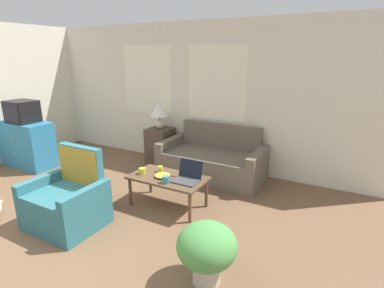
{
  "coord_description": "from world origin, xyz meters",
  "views": [
    {
      "loc": [
        2.83,
        -1.24,
        2.03
      ],
      "look_at": [
        0.77,
        2.51,
        0.75
      ],
      "focal_mm": 28.0,
      "sensor_mm": 36.0,
      "label": 1
    }
  ],
  "objects_px": {
    "armchair": "(69,202)",
    "cup_white": "(166,180)",
    "cup_yellow": "(160,169)",
    "snack_bowl": "(162,175)",
    "coffee_table": "(168,180)",
    "television": "(22,111)",
    "potted_plant": "(207,248)",
    "couch": "(213,161)",
    "table_lamp": "(159,111)",
    "laptop": "(187,176)",
    "cup_navy": "(142,171)"
  },
  "relations": [
    {
      "from": "armchair",
      "to": "cup_yellow",
      "type": "relative_size",
      "value": 11.01
    },
    {
      "from": "cup_yellow",
      "to": "cup_navy",
      "type": "bearing_deg",
      "value": -134.27
    },
    {
      "from": "coffee_table",
      "to": "potted_plant",
      "type": "bearing_deg",
      "value": -43.68
    },
    {
      "from": "table_lamp",
      "to": "potted_plant",
      "type": "relative_size",
      "value": 0.84
    },
    {
      "from": "coffee_table",
      "to": "cup_white",
      "type": "bearing_deg",
      "value": -63.46
    },
    {
      "from": "coffee_table",
      "to": "cup_yellow",
      "type": "height_order",
      "value": "cup_yellow"
    },
    {
      "from": "cup_navy",
      "to": "cup_yellow",
      "type": "relative_size",
      "value": 1.13
    },
    {
      "from": "laptop",
      "to": "cup_yellow",
      "type": "bearing_deg",
      "value": 171.22
    },
    {
      "from": "table_lamp",
      "to": "cup_white",
      "type": "height_order",
      "value": "table_lamp"
    },
    {
      "from": "television",
      "to": "coffee_table",
      "type": "height_order",
      "value": "television"
    },
    {
      "from": "snack_bowl",
      "to": "armchair",
      "type": "bearing_deg",
      "value": -129.34
    },
    {
      "from": "cup_white",
      "to": "cup_navy",
      "type": "bearing_deg",
      "value": 168.08
    },
    {
      "from": "coffee_table",
      "to": "potted_plant",
      "type": "height_order",
      "value": "potted_plant"
    },
    {
      "from": "television",
      "to": "coffee_table",
      "type": "relative_size",
      "value": 0.5
    },
    {
      "from": "cup_navy",
      "to": "snack_bowl",
      "type": "distance_m",
      "value": 0.31
    },
    {
      "from": "cup_yellow",
      "to": "television",
      "type": "bearing_deg",
      "value": -179.25
    },
    {
      "from": "snack_bowl",
      "to": "laptop",
      "type": "bearing_deg",
      "value": 10.01
    },
    {
      "from": "cup_yellow",
      "to": "snack_bowl",
      "type": "height_order",
      "value": "cup_yellow"
    },
    {
      "from": "cup_yellow",
      "to": "laptop",
      "type": "bearing_deg",
      "value": -8.78
    },
    {
      "from": "table_lamp",
      "to": "cup_yellow",
      "type": "distance_m",
      "value": 1.67
    },
    {
      "from": "coffee_table",
      "to": "laptop",
      "type": "height_order",
      "value": "laptop"
    },
    {
      "from": "couch",
      "to": "snack_bowl",
      "type": "height_order",
      "value": "couch"
    },
    {
      "from": "table_lamp",
      "to": "cup_navy",
      "type": "bearing_deg",
      "value": -63.97
    },
    {
      "from": "couch",
      "to": "laptop",
      "type": "height_order",
      "value": "couch"
    },
    {
      "from": "snack_bowl",
      "to": "potted_plant",
      "type": "height_order",
      "value": "potted_plant"
    },
    {
      "from": "couch",
      "to": "table_lamp",
      "type": "relative_size",
      "value": 3.48
    },
    {
      "from": "couch",
      "to": "cup_navy",
      "type": "xyz_separation_m",
      "value": [
        -0.46,
        -1.36,
        0.21
      ]
    },
    {
      "from": "couch",
      "to": "coffee_table",
      "type": "bearing_deg",
      "value": -94.09
    },
    {
      "from": "laptop",
      "to": "cup_white",
      "type": "bearing_deg",
      "value": -134.91
    },
    {
      "from": "couch",
      "to": "coffee_table",
      "type": "xyz_separation_m",
      "value": [
        -0.09,
        -1.27,
        0.12
      ]
    },
    {
      "from": "coffee_table",
      "to": "cup_navy",
      "type": "distance_m",
      "value": 0.39
    },
    {
      "from": "cup_yellow",
      "to": "potted_plant",
      "type": "relative_size",
      "value": 0.14
    },
    {
      "from": "cup_navy",
      "to": "cup_yellow",
      "type": "bearing_deg",
      "value": 45.73
    },
    {
      "from": "table_lamp",
      "to": "coffee_table",
      "type": "distance_m",
      "value": 1.88
    },
    {
      "from": "couch",
      "to": "armchair",
      "type": "distance_m",
      "value": 2.42
    },
    {
      "from": "armchair",
      "to": "coffee_table",
      "type": "distance_m",
      "value": 1.27
    },
    {
      "from": "television",
      "to": "potted_plant",
      "type": "xyz_separation_m",
      "value": [
        4.27,
        -1.12,
        -0.68
      ]
    },
    {
      "from": "coffee_table",
      "to": "table_lamp",
      "type": "bearing_deg",
      "value": 127.9
    },
    {
      "from": "couch",
      "to": "cup_navy",
      "type": "relative_size",
      "value": 17.93
    },
    {
      "from": "laptop",
      "to": "television",
      "type": "bearing_deg",
      "value": 179.41
    },
    {
      "from": "armchair",
      "to": "potted_plant",
      "type": "height_order",
      "value": "armchair"
    },
    {
      "from": "coffee_table",
      "to": "cup_navy",
      "type": "xyz_separation_m",
      "value": [
        -0.37,
        -0.08,
        0.09
      ]
    },
    {
      "from": "couch",
      "to": "snack_bowl",
      "type": "distance_m",
      "value": 1.33
    },
    {
      "from": "armchair",
      "to": "cup_white",
      "type": "relative_size",
      "value": 9.94
    },
    {
      "from": "laptop",
      "to": "snack_bowl",
      "type": "distance_m",
      "value": 0.36
    },
    {
      "from": "television",
      "to": "snack_bowl",
      "type": "bearing_deg",
      "value": -1.82
    },
    {
      "from": "cup_navy",
      "to": "potted_plant",
      "type": "relative_size",
      "value": 0.16
    },
    {
      "from": "armchair",
      "to": "coffee_table",
      "type": "height_order",
      "value": "armchair"
    },
    {
      "from": "armchair",
      "to": "potted_plant",
      "type": "xyz_separation_m",
      "value": [
        1.93,
        -0.09,
        0.08
      ]
    },
    {
      "from": "snack_bowl",
      "to": "television",
      "type": "bearing_deg",
      "value": 178.18
    }
  ]
}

